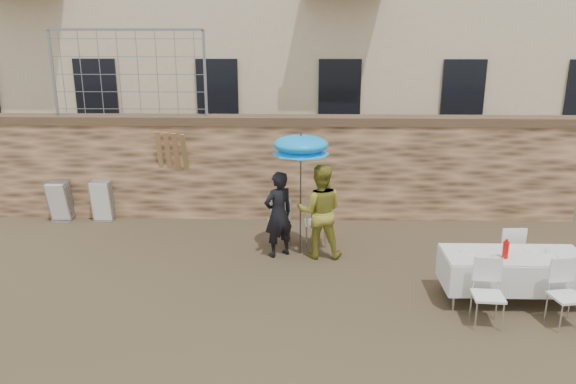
{
  "coord_description": "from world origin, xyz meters",
  "views": [
    {
      "loc": [
        0.63,
        -6.83,
        4.12
      ],
      "look_at": [
        0.4,
        2.2,
        1.4
      ],
      "focal_mm": 35.0,
      "sensor_mm": 36.0,
      "label": 1
    }
  ],
  "objects_px": {
    "umbrella": "(301,148)",
    "table_chair_back": "(507,252)",
    "woman_dress": "(320,211)",
    "soda_bottle": "(506,250)",
    "chair_stack_left": "(64,198)",
    "chair_stack_right": "(104,198)",
    "table_chair_front_left": "(488,294)",
    "couple_chair_left": "(280,221)",
    "man_suit": "(278,214)",
    "couple_chair_right": "(316,221)",
    "table_chair_front_right": "(568,295)",
    "banquet_table": "(514,257)"
  },
  "relations": [
    {
      "from": "umbrella",
      "to": "table_chair_back",
      "type": "xyz_separation_m",
      "value": [
        3.45,
        -0.98,
        -1.53
      ]
    },
    {
      "from": "woman_dress",
      "to": "soda_bottle",
      "type": "bearing_deg",
      "value": 147.19
    },
    {
      "from": "chair_stack_left",
      "to": "chair_stack_right",
      "type": "height_order",
      "value": "same"
    },
    {
      "from": "table_chair_front_left",
      "to": "woman_dress",
      "type": "bearing_deg",
      "value": 137.68
    },
    {
      "from": "couple_chair_left",
      "to": "umbrella",
      "type": "bearing_deg",
      "value": 121.61
    },
    {
      "from": "couple_chair_left",
      "to": "table_chair_back",
      "type": "xyz_separation_m",
      "value": [
        3.85,
        -1.43,
        0.0
      ]
    },
    {
      "from": "man_suit",
      "to": "chair_stack_left",
      "type": "xyz_separation_m",
      "value": [
        -4.79,
        1.95,
        -0.34
      ]
    },
    {
      "from": "woman_dress",
      "to": "soda_bottle",
      "type": "xyz_separation_m",
      "value": [
        2.7,
        -1.83,
        0.04
      ]
    },
    {
      "from": "couple_chair_right",
      "to": "man_suit",
      "type": "bearing_deg",
      "value": 36.59
    },
    {
      "from": "table_chair_front_right",
      "to": "table_chair_back",
      "type": "distance_m",
      "value": 1.58
    },
    {
      "from": "table_chair_front_left",
      "to": "soda_bottle",
      "type": "bearing_deg",
      "value": 60.64
    },
    {
      "from": "man_suit",
      "to": "umbrella",
      "type": "relative_size",
      "value": 0.75
    },
    {
      "from": "couple_chair_left",
      "to": "table_chair_front_left",
      "type": "xyz_separation_m",
      "value": [
        3.05,
        -2.98,
        0.0
      ]
    },
    {
      "from": "couple_chair_left",
      "to": "banquet_table",
      "type": "bearing_deg",
      "value": 138.5
    },
    {
      "from": "table_chair_back",
      "to": "man_suit",
      "type": "bearing_deg",
      "value": -16.52
    },
    {
      "from": "man_suit",
      "to": "woman_dress",
      "type": "bearing_deg",
      "value": 145.7
    },
    {
      "from": "umbrella",
      "to": "chair_stack_right",
      "type": "xyz_separation_m",
      "value": [
        -4.29,
        1.85,
        -1.55
      ]
    },
    {
      "from": "chair_stack_right",
      "to": "chair_stack_left",
      "type": "bearing_deg",
      "value": 180.0
    },
    {
      "from": "couple_chair_right",
      "to": "table_chair_back",
      "type": "xyz_separation_m",
      "value": [
        3.15,
        -1.43,
        0.0
      ]
    },
    {
      "from": "man_suit",
      "to": "table_chair_front_left",
      "type": "relative_size",
      "value": 1.67
    },
    {
      "from": "man_suit",
      "to": "chair_stack_left",
      "type": "height_order",
      "value": "man_suit"
    },
    {
      "from": "man_suit",
      "to": "couple_chair_right",
      "type": "bearing_deg",
      "value": -176.14
    },
    {
      "from": "umbrella",
      "to": "soda_bottle",
      "type": "bearing_deg",
      "value": -32.39
    },
    {
      "from": "man_suit",
      "to": "couple_chair_left",
      "type": "height_order",
      "value": "man_suit"
    },
    {
      "from": "woman_dress",
      "to": "umbrella",
      "type": "height_order",
      "value": "umbrella"
    },
    {
      "from": "soda_bottle",
      "to": "table_chair_front_right",
      "type": "xyz_separation_m",
      "value": [
        0.7,
        -0.6,
        -0.43
      ]
    },
    {
      "from": "table_chair_front_left",
      "to": "chair_stack_left",
      "type": "xyz_separation_m",
      "value": [
        -7.83,
        4.39,
        -0.02
      ]
    },
    {
      "from": "umbrella",
      "to": "soda_bottle",
      "type": "xyz_separation_m",
      "value": [
        3.05,
        -1.93,
        -1.11
      ]
    },
    {
      "from": "couple_chair_right",
      "to": "chair_stack_right",
      "type": "height_order",
      "value": "couple_chair_right"
    },
    {
      "from": "couple_chair_right",
      "to": "chair_stack_right",
      "type": "relative_size",
      "value": 1.04
    },
    {
      "from": "man_suit",
      "to": "woman_dress",
      "type": "relative_size",
      "value": 0.93
    },
    {
      "from": "umbrella",
      "to": "couple_chair_right",
      "type": "distance_m",
      "value": 1.62
    },
    {
      "from": "soda_bottle",
      "to": "table_chair_front_left",
      "type": "distance_m",
      "value": 0.84
    },
    {
      "from": "couple_chair_left",
      "to": "table_chair_back",
      "type": "height_order",
      "value": "same"
    },
    {
      "from": "table_chair_front_left",
      "to": "chair_stack_right",
      "type": "distance_m",
      "value": 8.21
    },
    {
      "from": "woman_dress",
      "to": "couple_chair_right",
      "type": "relative_size",
      "value": 1.8
    },
    {
      "from": "table_chair_front_right",
      "to": "banquet_table",
      "type": "bearing_deg",
      "value": 113.27
    },
    {
      "from": "chair_stack_right",
      "to": "table_chair_front_left",
      "type": "bearing_deg",
      "value": -32.33
    },
    {
      "from": "couple_chair_left",
      "to": "woman_dress",
      "type": "bearing_deg",
      "value": 133.72
    },
    {
      "from": "umbrella",
      "to": "banquet_table",
      "type": "relative_size",
      "value": 1.01
    },
    {
      "from": "man_suit",
      "to": "couple_chair_left",
      "type": "relative_size",
      "value": 1.67
    },
    {
      "from": "woman_dress",
      "to": "umbrella",
      "type": "xyz_separation_m",
      "value": [
        -0.35,
        0.1,
        1.15
      ]
    },
    {
      "from": "banquet_table",
      "to": "table_chair_back",
      "type": "bearing_deg",
      "value": 75.96
    },
    {
      "from": "umbrella",
      "to": "table_chair_front_left",
      "type": "height_order",
      "value": "umbrella"
    },
    {
      "from": "banquet_table",
      "to": "table_chair_front_left",
      "type": "xyz_separation_m",
      "value": [
        -0.6,
        -0.75,
        -0.25
      ]
    },
    {
      "from": "umbrella",
      "to": "table_chair_front_right",
      "type": "distance_m",
      "value": 4.77
    },
    {
      "from": "table_chair_front_left",
      "to": "man_suit",
      "type": "bearing_deg",
      "value": 145.72
    },
    {
      "from": "man_suit",
      "to": "soda_bottle",
      "type": "distance_m",
      "value": 3.91
    },
    {
      "from": "chair_stack_left",
      "to": "table_chair_front_right",
      "type": "bearing_deg",
      "value": -26.16
    },
    {
      "from": "table_chair_front_left",
      "to": "table_chair_back",
      "type": "bearing_deg",
      "value": 67.03
    }
  ]
}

